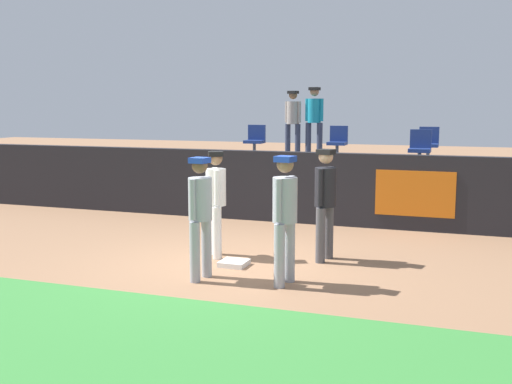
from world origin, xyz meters
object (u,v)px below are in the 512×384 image
object	(u,v)px
seat_front_right	(420,147)
seat_back_left	(255,139)
player_fielder_home	(216,196)
seat_back_right	(429,142)
player_runner_visitor	(200,209)
spectator_capped	(314,117)
player_coach_visitor	(285,211)
spectator_hooded	(293,118)
player_umpire	(325,197)
seat_back_center	(338,140)
first_base	(234,263)

from	to	relation	value
seat_front_right	seat_back_left	bearing A→B (deg)	157.72
player_fielder_home	seat_back_right	bearing A→B (deg)	128.66
player_runner_visitor	seat_back_left	size ratio (longest dim) A/B	2.04
seat_back_left	spectator_capped	distance (m)	1.67
player_coach_visitor	seat_back_right	bearing A→B (deg)	179.77
seat_back_left	spectator_hooded	xyz separation A→B (m)	(0.85, 0.64, 0.53)
player_umpire	seat_back_center	world-z (taller)	seat_back_center
first_base	seat_back_left	size ratio (longest dim) A/B	0.48
first_base	player_fielder_home	world-z (taller)	player_fielder_home
player_runner_visitor	spectator_capped	distance (m)	8.43
player_runner_visitor	spectator_hooded	xyz separation A→B (m)	(-1.12, 8.41, 1.08)
seat_back_right	seat_back_left	bearing A→B (deg)	180.00
seat_front_right	player_fielder_home	bearing A→B (deg)	-120.36
seat_back_right	spectator_hooded	world-z (taller)	spectator_hooded
player_umpire	seat_back_center	bearing A→B (deg)	-158.46
player_umpire	first_base	bearing A→B (deg)	-46.04
player_fielder_home	player_runner_visitor	world-z (taller)	player_runner_visitor
spectator_capped	seat_back_left	bearing A→B (deg)	29.88
seat_back_center	seat_back_right	xyz separation A→B (m)	(2.22, 0.00, 0.00)
player_fielder_home	seat_front_right	world-z (taller)	seat_front_right
seat_back_right	spectator_hooded	xyz separation A→B (m)	(-3.60, 0.64, 0.54)
seat_back_right	spectator_capped	xyz separation A→B (m)	(-2.99, 0.56, 0.59)
player_runner_visitor	player_coach_visitor	distance (m)	1.18
player_umpire	player_runner_visitor	bearing A→B (deg)	-29.41
player_coach_visitor	seat_back_right	distance (m)	7.75
seat_front_right	first_base	bearing A→B (deg)	-113.73
player_fielder_home	seat_back_left	xyz separation A→B (m)	(-1.65, 6.48, 0.56)
player_runner_visitor	seat_front_right	distance (m)	6.47
first_base	seat_front_right	xyz separation A→B (m)	(2.26, 5.14, 1.49)
player_coach_visitor	spectator_capped	world-z (taller)	spectator_capped
seat_back_left	spectator_capped	world-z (taller)	spectator_capped
seat_front_right	seat_back_right	bearing A→B (deg)	88.43
player_umpire	seat_front_right	distance (m)	4.51
first_base	seat_back_center	size ratio (longest dim) A/B	0.48
seat_back_center	player_coach_visitor	bearing A→B (deg)	-83.13
seat_back_left	spectator_capped	size ratio (longest dim) A/B	0.46
first_base	seat_front_right	size ratio (longest dim) A/B	0.48
seat_back_right	player_coach_visitor	bearing A→B (deg)	-99.70
player_fielder_home	player_umpire	bearing A→B (deg)	72.72
seat_back_center	seat_front_right	xyz separation A→B (m)	(2.17, -1.80, -0.00)
first_base	player_coach_visitor	distance (m)	1.56
spectator_hooded	player_fielder_home	bearing A→B (deg)	110.70
seat_front_right	spectator_hooded	distance (m)	4.34
spectator_capped	player_coach_visitor	bearing A→B (deg)	110.51
player_coach_visitor	seat_back_center	bearing A→B (deg)	-163.66
seat_back_center	seat_back_left	size ratio (longest dim) A/B	1.00
seat_back_left	player_coach_visitor	bearing A→B (deg)	-67.62
player_umpire	seat_back_left	bearing A→B (deg)	-140.30
first_base	player_umpire	xyz separation A→B (m)	(1.22, 0.78, 0.97)
spectator_capped	spectator_hooded	bearing A→B (deg)	1.50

